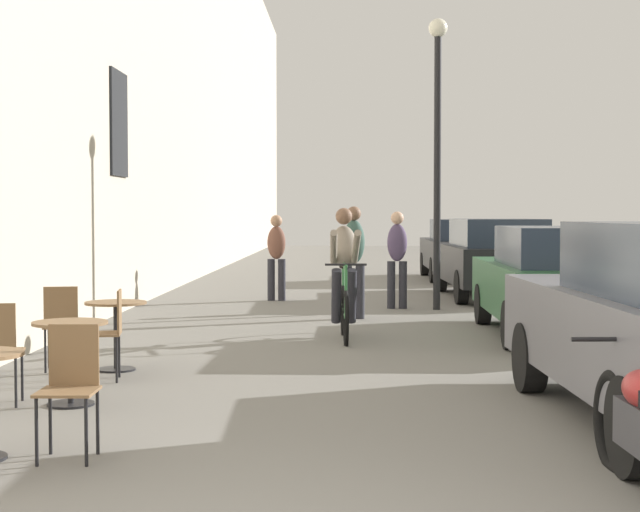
{
  "coord_description": "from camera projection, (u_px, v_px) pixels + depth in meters",
  "views": [
    {
      "loc": [
        0.5,
        -4.18,
        1.65
      ],
      "look_at": [
        0.06,
        12.29,
        0.92
      ],
      "focal_mm": 55.09,
      "sensor_mm": 36.0,
      "label": 1
    }
  ],
  "objects": [
    {
      "name": "parked_car_third",
      "position": [
        493.0,
        257.0,
        18.87
      ],
      "size": [
        1.94,
        4.36,
        1.53
      ],
      "color": "black",
      "rests_on": "ground_plane"
    },
    {
      "name": "street_lamp",
      "position": [
        438.0,
        126.0,
        16.5
      ],
      "size": [
        0.32,
        0.32,
        4.9
      ],
      "color": "black",
      "rests_on": "ground_plane"
    },
    {
      "name": "cafe_chair_far_toward_street",
      "position": [
        109.0,
        328.0,
        9.61
      ],
      "size": [
        0.43,
        0.43,
        0.89
      ],
      "color": "black",
      "rests_on": "ground_plane"
    },
    {
      "name": "cyclist_on_bicycle",
      "position": [
        344.0,
        277.0,
        12.82
      ],
      "size": [
        0.52,
        1.76,
        1.74
      ],
      "color": "black",
      "rests_on": "ground_plane"
    },
    {
      "name": "cafe_chair_near_toward_street",
      "position": [
        70.0,
        381.0,
        6.59
      ],
      "size": [
        0.39,
        0.39,
        0.89
      ],
      "color": "black",
      "rests_on": "ground_plane"
    },
    {
      "name": "cafe_chair_far_toward_wall",
      "position": [
        62.0,
        322.0,
        10.17
      ],
      "size": [
        0.44,
        0.44,
        0.89
      ],
      "color": "black",
      "rests_on": "ground_plane"
    },
    {
      "name": "cafe_table_far",
      "position": [
        116.0,
        321.0,
        10.23
      ],
      "size": [
        0.64,
        0.64,
        0.72
      ],
      "color": "black",
      "rests_on": "ground_plane"
    },
    {
      "name": "pedestrian_far",
      "position": [
        276.0,
        253.0,
        18.31
      ],
      "size": [
        0.35,
        0.26,
        1.6
      ],
      "color": "#26262D",
      "rests_on": "ground_plane"
    },
    {
      "name": "parked_car_fourth",
      "position": [
        462.0,
        248.0,
        24.08
      ],
      "size": [
        1.78,
        4.18,
        1.48
      ],
      "color": "black",
      "rests_on": "ground_plane"
    },
    {
      "name": "parked_car_second",
      "position": [
        557.0,
        280.0,
        12.95
      ],
      "size": [
        1.78,
        4.14,
        1.47
      ],
      "color": "#23512D",
      "rests_on": "ground_plane"
    },
    {
      "name": "building_facade_left",
      "position": [
        132.0,
        3.0,
        18.09
      ],
      "size": [
        0.54,
        68.0,
        11.04
      ],
      "color": "#B7AD99",
      "rests_on": "ground_plane"
    },
    {
      "name": "cafe_table_mid",
      "position": [
        70.0,
        345.0,
        8.37
      ],
      "size": [
        0.64,
        0.64,
        0.72
      ],
      "color": "black",
      "rests_on": "ground_plane"
    },
    {
      "name": "pedestrian_mid",
      "position": [
        397.0,
        254.0,
        16.78
      ],
      "size": [
        0.34,
        0.25,
        1.66
      ],
      "color": "#26262D",
      "rests_on": "ground_plane"
    },
    {
      "name": "pedestrian_near",
      "position": [
        354.0,
        255.0,
        15.16
      ],
      "size": [
        0.37,
        0.29,
        1.74
      ],
      "color": "#26262D",
      "rests_on": "ground_plane"
    }
  ]
}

